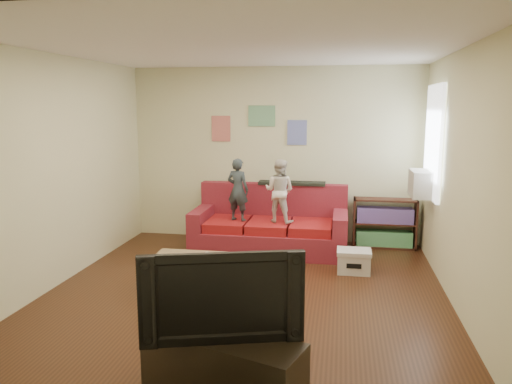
% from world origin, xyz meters
% --- Properties ---
extents(room_shell, '(4.52, 5.02, 2.72)m').
position_xyz_m(room_shell, '(0.00, 0.00, 1.35)').
color(room_shell, '#412212').
rests_on(room_shell, ground).
extents(sofa, '(2.22, 1.02, 0.98)m').
position_xyz_m(sofa, '(0.03, 1.87, 0.33)').
color(sofa, maroon).
rests_on(sofa, ground).
extents(child_a, '(0.38, 0.30, 0.90)m').
position_xyz_m(child_a, '(-0.42, 1.69, 0.92)').
color(child_a, '#2D383E').
rests_on(child_a, sofa).
extents(child_b, '(0.52, 0.45, 0.90)m').
position_xyz_m(child_b, '(0.18, 1.69, 0.92)').
color(child_b, silver).
rests_on(child_b, sofa).
extents(coffee_table, '(0.90, 0.50, 0.41)m').
position_xyz_m(coffee_table, '(-0.61, 0.08, 0.35)').
color(coffee_table, olive).
rests_on(coffee_table, ground).
extents(remote, '(0.19, 0.07, 0.02)m').
position_xyz_m(remote, '(-0.86, -0.04, 0.42)').
color(remote, black).
rests_on(remote, coffee_table).
extents(game_controller, '(0.15, 0.09, 0.03)m').
position_xyz_m(game_controller, '(-0.41, 0.13, 0.42)').
color(game_controller, silver).
rests_on(game_controller, coffee_table).
extents(bookshelf, '(0.93, 0.28, 0.74)m').
position_xyz_m(bookshelf, '(1.70, 2.29, 0.33)').
color(bookshelf, '#402016').
rests_on(bookshelf, ground).
extents(window, '(0.04, 1.08, 1.48)m').
position_xyz_m(window, '(2.22, 1.65, 1.64)').
color(window, white).
rests_on(window, room_shell).
extents(ac_unit, '(0.28, 0.55, 0.35)m').
position_xyz_m(ac_unit, '(2.10, 1.65, 1.08)').
color(ac_unit, '#B7B2A3').
rests_on(ac_unit, window).
extents(artwork_left, '(0.30, 0.01, 0.40)m').
position_xyz_m(artwork_left, '(-0.85, 2.48, 1.75)').
color(artwork_left, '#D87266').
rests_on(artwork_left, room_shell).
extents(artwork_center, '(0.42, 0.01, 0.32)m').
position_xyz_m(artwork_center, '(-0.20, 2.48, 1.95)').
color(artwork_center, '#72B27F').
rests_on(artwork_center, room_shell).
extents(artwork_right, '(0.30, 0.01, 0.38)m').
position_xyz_m(artwork_right, '(0.35, 2.48, 1.70)').
color(artwork_right, '#727FCC').
rests_on(artwork_right, room_shell).
extents(file_box, '(0.43, 0.33, 0.30)m').
position_xyz_m(file_box, '(1.23, 1.03, 0.15)').
color(file_box, silver).
rests_on(file_box, ground).
extents(tv_stand, '(1.28, 0.78, 0.46)m').
position_xyz_m(tv_stand, '(0.22, -1.92, 0.23)').
color(tv_stand, '#2C231A').
rests_on(tv_stand, ground).
extents(television, '(1.15, 0.47, 0.66)m').
position_xyz_m(television, '(0.22, -1.92, 0.79)').
color(television, black).
rests_on(television, tv_stand).
extents(tissue, '(0.13, 0.13, 0.11)m').
position_xyz_m(tissue, '(0.26, 0.94, 0.05)').
color(tissue, silver).
rests_on(tissue, ground).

